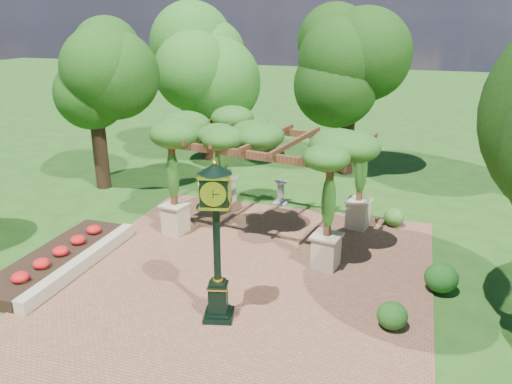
% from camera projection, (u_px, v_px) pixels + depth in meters
% --- Properties ---
extents(ground, '(120.00, 120.00, 0.00)m').
position_uv_depth(ground, '(226.00, 306.00, 12.59)').
color(ground, '#1E4714').
rests_on(ground, ground).
extents(brick_plaza, '(10.00, 12.00, 0.04)m').
position_uv_depth(brick_plaza, '(239.00, 286.00, 13.48)').
color(brick_plaza, brown).
rests_on(brick_plaza, ground).
extents(border_wall, '(0.35, 5.00, 0.40)m').
position_uv_depth(border_wall, '(82.00, 263.00, 14.31)').
color(border_wall, '#C6B793').
rests_on(border_wall, ground).
extents(flower_bed, '(1.50, 5.00, 0.36)m').
position_uv_depth(flower_bed, '(56.00, 259.00, 14.57)').
color(flower_bed, red).
rests_on(flower_bed, ground).
extents(pedestal_clock, '(0.94, 0.94, 3.94)m').
position_uv_depth(pedestal_clock, '(216.00, 229.00, 11.26)').
color(pedestal_clock, black).
rests_on(pedestal_clock, brick_plaza).
extents(pergola, '(6.67, 4.78, 3.86)m').
position_uv_depth(pergola, '(268.00, 140.00, 15.88)').
color(pergola, '#C4B591').
rests_on(pergola, brick_plaza).
extents(sundial, '(0.51, 0.51, 0.91)m').
position_uv_depth(sundial, '(281.00, 194.00, 19.21)').
color(sundial, gray).
rests_on(sundial, ground).
extents(shrub_front, '(0.86, 0.86, 0.64)m').
position_uv_depth(shrub_front, '(392.00, 316.00, 11.54)').
color(shrub_front, '#205518').
rests_on(shrub_front, brick_plaza).
extents(shrub_mid, '(1.10, 1.10, 0.78)m').
position_uv_depth(shrub_mid, '(441.00, 278.00, 13.06)').
color(shrub_mid, '#1A5116').
rests_on(shrub_mid, brick_plaza).
extents(shrub_back, '(0.76, 0.76, 0.63)m').
position_uv_depth(shrub_back, '(394.00, 217.00, 17.15)').
color(shrub_back, '#2C631C').
rests_on(shrub_back, brick_plaza).
extents(tree_west_near, '(3.29, 3.29, 7.23)m').
position_uv_depth(tree_west_near, '(91.00, 68.00, 19.54)').
color(tree_west_near, '#301F13').
rests_on(tree_west_near, ground).
extents(tree_west_far, '(4.14, 4.14, 6.75)m').
position_uv_depth(tree_west_far, '(206.00, 65.00, 23.83)').
color(tree_west_far, '#322013').
rests_on(tree_west_far, ground).
extents(tree_north, '(3.76, 3.76, 7.03)m').
position_uv_depth(tree_north, '(352.00, 66.00, 21.47)').
color(tree_north, black).
rests_on(tree_north, ground).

